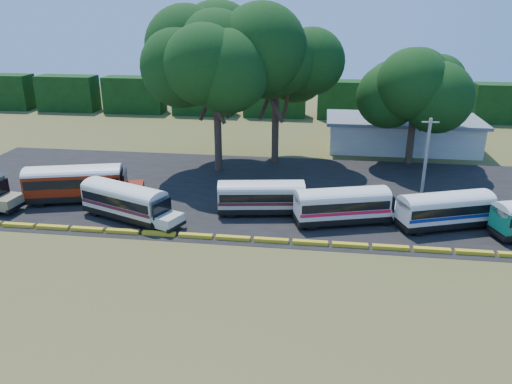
# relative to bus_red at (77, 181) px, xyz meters

# --- Properties ---
(ground) EXTENTS (160.00, 160.00, 0.00)m
(ground) POSITION_rel_bus_red_xyz_m (14.20, -7.13, -1.99)
(ground) COLOR #45541C
(ground) RESTS_ON ground
(asphalt_strip) EXTENTS (64.00, 24.00, 0.02)m
(asphalt_strip) POSITION_rel_bus_red_xyz_m (15.20, 4.87, -1.98)
(asphalt_strip) COLOR black
(asphalt_strip) RESTS_ON ground
(curb) EXTENTS (53.70, 0.45, 0.30)m
(curb) POSITION_rel_bus_red_xyz_m (14.20, -6.13, -1.84)
(curb) COLOR gold
(curb) RESTS_ON ground
(terminal_building) EXTENTS (19.00, 9.00, 4.00)m
(terminal_building) POSITION_rel_bus_red_xyz_m (32.20, 22.87, 0.05)
(terminal_building) COLOR beige
(terminal_building) RESTS_ON ground
(treeline_backdrop) EXTENTS (130.00, 4.00, 6.00)m
(treeline_backdrop) POSITION_rel_bus_red_xyz_m (14.20, 40.87, 1.01)
(treeline_backdrop) COLOR black
(treeline_backdrop) RESTS_ON ground
(bus_red) EXTENTS (10.85, 5.32, 3.47)m
(bus_red) POSITION_rel_bus_red_xyz_m (0.00, 0.00, 0.00)
(bus_red) COLOR black
(bus_red) RESTS_ON ground
(bus_cream_west) EXTENTS (9.70, 5.81, 3.13)m
(bus_cream_west) POSITION_rel_bus_red_xyz_m (6.04, -3.39, -0.22)
(bus_cream_west) COLOR black
(bus_cream_west) RESTS_ON ground
(bus_cream_east) EXTENTS (9.39, 3.62, 3.01)m
(bus_cream_east) POSITION_rel_bus_red_xyz_m (17.40, -0.61, -0.29)
(bus_cream_east) COLOR black
(bus_cream_east) RESTS_ON ground
(bus_white_red) EXTENTS (9.72, 4.92, 3.11)m
(bus_white_red) POSITION_rel_bus_red_xyz_m (24.29, -1.79, -0.23)
(bus_white_red) COLOR black
(bus_white_red) RESTS_ON ground
(bus_white_blue) EXTENTS (9.54, 5.34, 3.06)m
(bus_white_blue) POSITION_rel_bus_red_xyz_m (32.59, -1.55, -0.26)
(bus_white_blue) COLOR black
(bus_white_blue) RESTS_ON ground
(tree_west) EXTENTS (12.67, 12.67, 17.02)m
(tree_west) POSITION_rel_bus_red_xyz_m (10.97, 11.11, 10.34)
(tree_west) COLOR #332019
(tree_west) RESTS_ON ground
(tree_center) EXTENTS (9.96, 9.96, 14.87)m
(tree_center) POSITION_rel_bus_red_xyz_m (16.84, 15.02, 9.16)
(tree_center) COLOR #332019
(tree_center) RESTS_ON ground
(tree_east) EXTENTS (9.81, 9.81, 13.04)m
(tree_east) POSITION_rel_bus_red_xyz_m (32.29, 16.75, 7.41)
(tree_east) COLOR #332019
(tree_east) RESTS_ON ground
(utility_pole) EXTENTS (1.60, 0.30, 7.40)m
(utility_pole) POSITION_rel_bus_red_xyz_m (32.13, 6.63, 1.82)
(utility_pole) COLOR gray
(utility_pole) RESTS_ON ground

